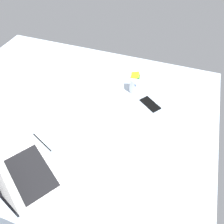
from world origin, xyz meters
TOP-DOWN VIEW (x-y plane):
  - bed_mattress at (0.00, 0.00)cm, footprint 180.00×140.00cm
  - laptop at (-0.27, 51.86)cm, footprint 40.21×37.40cm
  - snack_cup at (-34.62, -30.38)cm, footprint 9.30×10.31cm
  - cell_phone at (-47.27, -20.13)cm, footprint 15.28×13.84cm
  - charger_cable at (2.84, 29.36)cm, footprint 15.76×7.50cm

SIDE VIEW (x-z plane):
  - bed_mattress at x=0.00cm, z-range 0.00..18.00cm
  - charger_cable at x=2.84cm, z-range 18.00..18.60cm
  - cell_phone at x=-47.27cm, z-range 18.00..18.80cm
  - laptop at x=-0.27cm, z-range 10.91..33.91cm
  - snack_cup at x=-34.62cm, z-range 16.95..31.14cm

